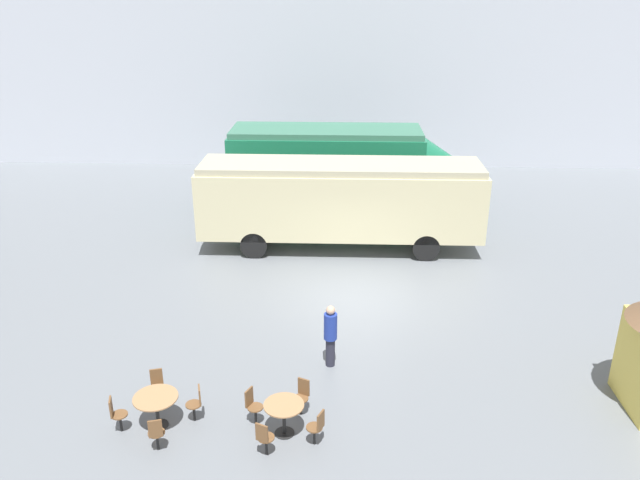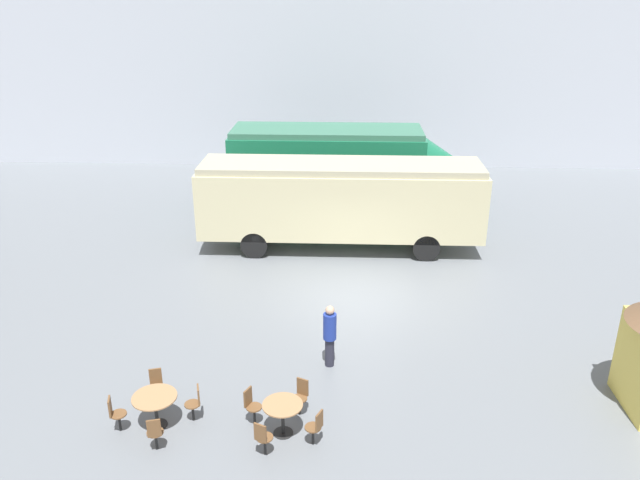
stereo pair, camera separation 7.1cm
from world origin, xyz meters
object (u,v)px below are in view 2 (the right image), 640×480
object	(u,v)px
streamlined_locomotive	(343,161)
passenger_coach_vintage	(341,198)
cafe_chair_0	(251,404)
visitor_person	(330,333)
cafe_table_near	(283,410)
cafe_table_mid	(155,402)

from	to	relation	value
streamlined_locomotive	passenger_coach_vintage	xyz separation A→B (m)	(-0.07, -4.48, -0.19)
cafe_chair_0	visitor_person	distance (m)	2.94
cafe_chair_0	streamlined_locomotive	bearing A→B (deg)	107.61
passenger_coach_vintage	cafe_chair_0	bearing A→B (deg)	-100.17
streamlined_locomotive	visitor_person	distance (m)	12.50
visitor_person	streamlined_locomotive	bearing A→B (deg)	88.92
cafe_table_near	streamlined_locomotive	bearing A→B (deg)	85.55
cafe_table_near	passenger_coach_vintage	bearing A→B (deg)	84.05
streamlined_locomotive	passenger_coach_vintage	bearing A→B (deg)	-90.84
streamlined_locomotive	cafe_table_near	xyz separation A→B (m)	(-1.18, -15.16, -1.50)
visitor_person	cafe_table_near	bearing A→B (deg)	-109.15
cafe_table_near	cafe_chair_0	xyz separation A→B (m)	(-0.74, 0.35, -0.10)
cafe_chair_0	visitor_person	bearing A→B (deg)	79.64
cafe_table_near	visitor_person	size ratio (longest dim) A/B	0.51
cafe_chair_0	passenger_coach_vintage	bearing A→B (deg)	104.83
streamlined_locomotive	cafe_chair_0	size ratio (longest dim) A/B	11.56
cafe_table_near	cafe_chair_0	world-z (taller)	cafe_chair_0
streamlined_locomotive	cafe_table_mid	xyz separation A→B (m)	(-4.03, -15.01, -1.48)
streamlined_locomotive	cafe_chair_0	world-z (taller)	streamlined_locomotive
passenger_coach_vintage	cafe_table_mid	bearing A→B (deg)	-110.62
cafe_chair_0	visitor_person	size ratio (longest dim) A/B	0.50
cafe_table_near	cafe_chair_0	distance (m)	0.82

